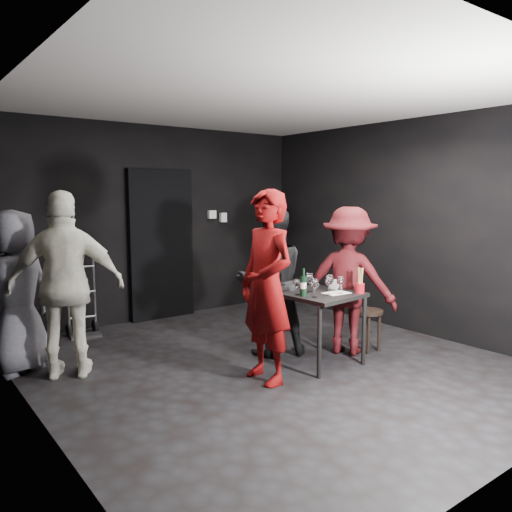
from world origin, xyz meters
TOP-DOWN VIEW (x-y plane):
  - floor at (0.00, 0.00)m, footprint 4.50×5.00m
  - ceiling at (0.00, 0.00)m, footprint 4.50×5.00m
  - wall_back at (0.00, 2.50)m, footprint 4.50×0.04m
  - wall_left at (-2.25, 0.00)m, footprint 0.04×5.00m
  - wall_right at (2.25, 0.00)m, footprint 0.04×5.00m
  - doorway at (0.00, 2.44)m, footprint 0.95×0.10m
  - wallbox_upper at (0.85, 2.45)m, footprint 0.12×0.06m
  - wallbox_lower at (1.05, 2.45)m, footprint 0.10×0.06m
  - hand_truck at (-1.20, 2.22)m, footprint 0.37×0.32m
  - tasting_table at (0.45, -0.29)m, footprint 0.72×0.72m
  - stool at (1.16, -0.32)m, footprint 0.33×0.33m
  - server_red at (-0.30, -0.34)m, footprint 0.54×0.81m
  - woman_black at (0.23, 0.26)m, footprint 0.96×0.75m
  - man_maroon at (0.94, -0.22)m, footprint 1.00×1.25m
  - bystander_cream at (-1.76, 0.90)m, footprint 1.41×1.10m
  - bystander_grey at (-2.13, 1.32)m, footprint 0.97×0.77m
  - tasting_mat at (0.55, -0.41)m, footprint 0.28×0.19m
  - wine_glass_a at (0.23, -0.42)m, footprint 0.08×0.08m
  - wine_glass_b at (0.18, -0.23)m, footprint 0.08×0.08m
  - wine_glass_c at (0.37, -0.20)m, footprint 0.09×0.09m
  - wine_glass_d at (0.43, -0.42)m, footprint 0.10×0.10m
  - wine_glass_e at (0.56, -0.45)m, footprint 0.08×0.08m
  - wine_glass_f at (0.60, -0.28)m, footprint 0.08×0.08m
  - wine_bottle at (0.19, -0.31)m, footprint 0.07×0.07m
  - breadstick_cup at (0.76, -0.55)m, footprint 0.09×0.09m
  - reserved_card at (0.69, -0.25)m, footprint 0.10×0.15m

SIDE VIEW (x-z plane):
  - floor at x=0.00m, z-range -0.01..0.01m
  - hand_truck at x=-1.20m, z-range -0.34..0.75m
  - stool at x=1.16m, z-range 0.14..0.61m
  - tasting_table at x=0.45m, z-range 0.28..1.03m
  - tasting_mat at x=0.55m, z-range 0.75..0.75m
  - reserved_card at x=0.69m, z-range 0.75..0.86m
  - wine_glass_b at x=0.18m, z-range 0.75..0.93m
  - wine_glass_f at x=0.60m, z-range 0.75..0.94m
  - wine_glass_e at x=0.56m, z-range 0.75..0.95m
  - wine_glass_a at x=0.23m, z-range 0.75..0.96m
  - wine_bottle at x=0.19m, z-range 0.72..1.00m
  - wine_glass_d at x=0.43m, z-range 0.75..0.97m
  - wine_glass_c at x=0.37m, z-range 0.75..0.97m
  - woman_black at x=0.23m, z-range 0.00..1.74m
  - bystander_grey at x=-2.13m, z-range 0.00..1.75m
  - breadstick_cup at x=0.76m, z-range 0.74..1.02m
  - man_maroon at x=0.94m, z-range 0.00..1.76m
  - doorway at x=0.00m, z-range 0.00..2.10m
  - bystander_cream at x=-1.76m, z-range 0.00..2.17m
  - server_red at x=-0.30m, z-range 0.00..2.19m
  - wall_back at x=0.00m, z-range 0.00..2.70m
  - wall_left at x=-2.25m, z-range 0.00..2.70m
  - wall_right at x=2.25m, z-range 0.00..2.70m
  - wallbox_lower at x=1.05m, z-range 1.33..1.47m
  - wallbox_upper at x=0.85m, z-range 1.39..1.51m
  - ceiling at x=0.00m, z-range 2.69..2.71m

